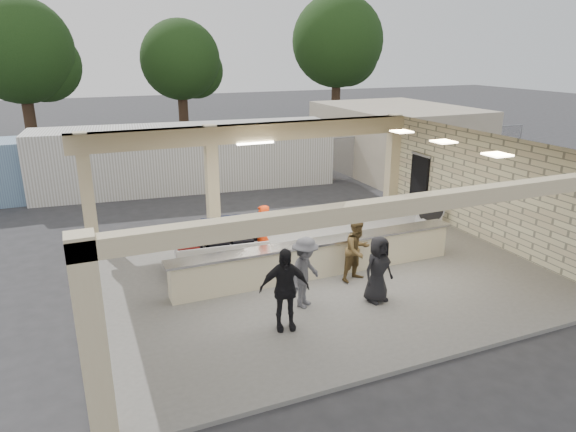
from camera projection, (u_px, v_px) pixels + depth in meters
name	position (u px, v px, depth m)	size (l,w,h in m)	color
ground	(311.00, 271.00, 14.37)	(120.00, 120.00, 0.00)	#2D2C2F
pavilion	(308.00, 218.00, 14.62)	(12.01, 10.00, 3.55)	slate
baggage_counter	(319.00, 258.00, 13.75)	(8.20, 0.58, 0.98)	beige
luggage_cart	(218.00, 242.00, 14.09)	(2.58, 1.74, 1.43)	silver
drum_fan	(429.00, 210.00, 17.59)	(1.01, 0.64, 1.06)	silver
baggage_handler	(262.00, 237.00, 14.15)	(0.65, 0.36, 1.79)	#FF3A0D
passenger_a	(357.00, 250.00, 13.34)	(0.82, 0.36, 1.68)	brown
passenger_b	(284.00, 289.00, 10.97)	(1.09, 0.40, 1.86)	black
passenger_c	(305.00, 272.00, 11.96)	(1.12, 0.39, 1.73)	#505056
passenger_d	(378.00, 269.00, 12.23)	(0.81, 0.33, 1.65)	black
car_white_a	(365.00, 144.00, 29.50)	(2.30, 4.86, 1.39)	white
car_white_b	(383.00, 141.00, 30.35)	(1.79, 4.80, 1.51)	white
car_dark	(269.00, 147.00, 28.87)	(1.36, 3.84, 1.28)	black
container_white	(187.00, 157.00, 22.56)	(12.83, 2.57, 2.78)	silver
fence	(431.00, 150.00, 26.00)	(12.06, 0.06, 2.03)	gray
tree_left	(26.00, 55.00, 30.95)	(6.60, 6.30, 9.00)	#382619
tree_mid	(184.00, 63.00, 36.60)	(6.00, 5.60, 8.00)	#382619
tree_right	(340.00, 45.00, 39.78)	(7.20, 7.00, 10.00)	#382619
adjacent_building	(396.00, 138.00, 26.15)	(6.00, 8.00, 3.20)	#B6A990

